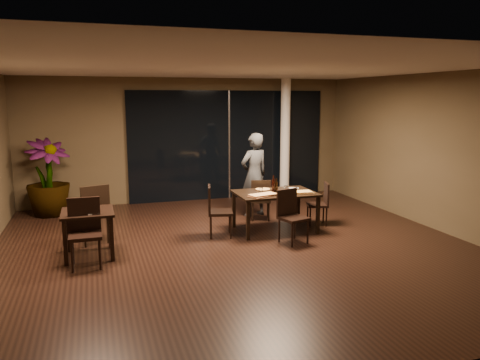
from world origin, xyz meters
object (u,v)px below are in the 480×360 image
Objects in this scene: bottle_a at (273,185)px; bottle_c at (274,183)px; chair_main_right at (321,201)px; main_table at (275,196)px; chair_side_far at (94,211)px; side_table at (88,219)px; chair_main_left at (216,208)px; diner at (254,175)px; chair_side_near at (85,228)px; chair_main_far at (261,198)px; chair_main_near at (291,213)px; potted_plant at (48,177)px; bottle_b at (276,185)px.

bottle_c is (0.04, 0.08, 0.02)m from bottle_a.
main_table is at bearing -66.40° from chair_main_right.
main_table is at bearing 159.35° from chair_side_far.
main_table is 1.88× the size of side_table.
diner is at bearing -30.41° from chair_main_left.
chair_side_near is (-4.49, -1.01, 0.10)m from chair_main_right.
chair_side_far is (0.09, 0.67, -0.03)m from side_table.
bottle_c is (3.31, -0.07, 0.32)m from chair_side_far.
diner is (1.18, 1.25, 0.37)m from chair_main_left.
chair_main_right is at bearing 12.00° from chair_side_near.
chair_side_far is (-3.31, -0.62, 0.10)m from chair_main_far.
chair_main_near is at bearing -108.24° from chair_main_left.
bottle_c reaches higher than main_table.
chair_main_far is 0.84× the size of chair_side_near.
chair_side_near is at bearing -60.48° from chair_main_right.
bottle_a is (-1.08, -0.11, 0.41)m from chair_main_right.
chair_side_far is at bearing 178.75° from bottle_c.
potted_plant is (-4.22, 1.37, -0.06)m from diner.
chair_main_far is 0.81m from bottle_c.
chair_side_near is at bearing 14.97° from diner.
chair_side_near is at bearing -165.24° from bottle_a.
chair_side_near is 3.54m from bottle_a.
chair_side_far reaches higher than chair_main_far.
diner is at bearing -73.02° from chair_main_far.
diner is at bearing 73.70° from chair_main_near.
bottle_c is (1.18, 0.13, 0.38)m from chair_main_left.
potted_plant is at bearing -5.79° from chair_main_far.
bottle_c is at bearing 107.70° from chair_main_far.
chair_main_left is at bearing -176.74° from bottle_b.
chair_main_near is 0.56× the size of potted_plant.
chair_side_near reaches higher than bottle_a.
potted_plant reaches higher than main_table.
chair_main_far is 3.37m from chair_side_far.
chair_main_right is 3.28× the size of bottle_b.
bottle_a is at bearing -165.64° from bottle_b.
potted_plant reaches higher than chair_main_far.
chair_main_near is (-0.00, -1.54, 0.04)m from chair_main_far.
diner is at bearing 91.83° from bottle_b.
chair_side_far reaches higher than bottle_a.
potted_plant reaches higher than bottle_c.
chair_main_far is 4.60m from potted_plant.
chair_side_far reaches higher than chair_main_left.
bottle_a is 1.06× the size of bottle_b.
chair_main_left is 1.11× the size of chair_main_right.
chair_side_near is at bearing -165.58° from main_table.
bottle_c is at bearing 73.41° from chair_main_near.
chair_main_left is at bearing 132.56° from chair_main_near.
bottle_b is (0.04, 0.78, 0.36)m from chair_main_near.
main_table is at bearing -18.02° from bottle_a.
potted_plant is at bearing -34.36° from diner.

